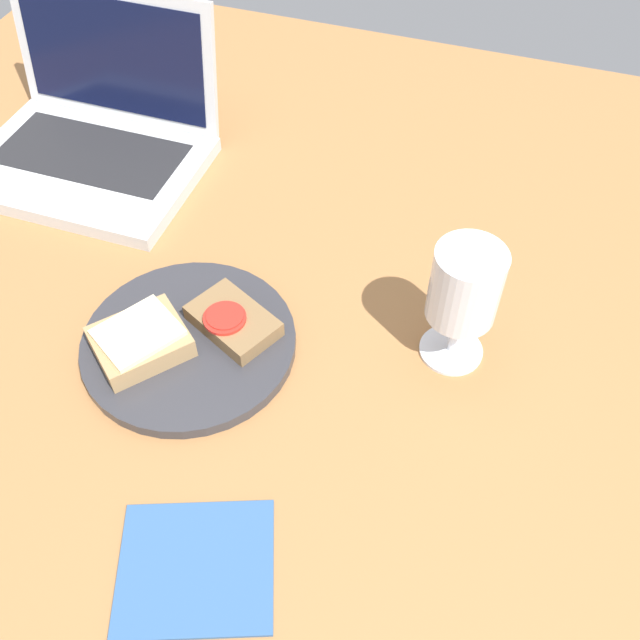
{
  "coord_description": "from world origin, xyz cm",
  "views": [
    {
      "loc": [
        22.9,
        -44.54,
        65.56
      ],
      "look_at": [
        7.44,
        1.12,
        8.0
      ],
      "focal_mm": 40.0,
      "sensor_mm": 36.0,
      "label": 1
    }
  ],
  "objects_px": {
    "plate": "(189,343)",
    "laptop": "(93,137)",
    "sandwich_with_tomato": "(231,323)",
    "wine_glass": "(465,289)",
    "sandwich_with_cheese": "(140,340)",
    "napkin": "(196,567)"
  },
  "relations": [
    {
      "from": "plate",
      "to": "laptop",
      "type": "bearing_deg",
      "value": 135.22
    },
    {
      "from": "wine_glass",
      "to": "laptop",
      "type": "bearing_deg",
      "value": 161.9
    },
    {
      "from": "wine_glass",
      "to": "laptop",
      "type": "xyz_separation_m",
      "value": [
        -0.54,
        0.18,
        -0.06
      ]
    },
    {
      "from": "sandwich_with_cheese",
      "to": "wine_glass",
      "type": "height_order",
      "value": "wine_glass"
    },
    {
      "from": "sandwich_with_cheese",
      "to": "laptop",
      "type": "relative_size",
      "value": 0.4
    },
    {
      "from": "wine_glass",
      "to": "napkin",
      "type": "relative_size",
      "value": 1.09
    },
    {
      "from": "sandwich_with_tomato",
      "to": "wine_glass",
      "type": "distance_m",
      "value": 0.25
    },
    {
      "from": "napkin",
      "to": "laptop",
      "type": "bearing_deg",
      "value": 127.81
    },
    {
      "from": "plate",
      "to": "sandwich_with_cheese",
      "type": "distance_m",
      "value": 0.05
    },
    {
      "from": "wine_glass",
      "to": "sandwich_with_cheese",
      "type": "bearing_deg",
      "value": -159.9
    },
    {
      "from": "sandwich_with_tomato",
      "to": "wine_glass",
      "type": "height_order",
      "value": "wine_glass"
    },
    {
      "from": "plate",
      "to": "sandwich_with_cheese",
      "type": "height_order",
      "value": "sandwich_with_cheese"
    },
    {
      "from": "napkin",
      "to": "plate",
      "type": "bearing_deg",
      "value": 116.64
    },
    {
      "from": "wine_glass",
      "to": "laptop",
      "type": "distance_m",
      "value": 0.57
    },
    {
      "from": "sandwich_with_cheese",
      "to": "wine_glass",
      "type": "distance_m",
      "value": 0.34
    },
    {
      "from": "sandwich_with_tomato",
      "to": "laptop",
      "type": "height_order",
      "value": "laptop"
    },
    {
      "from": "sandwich_with_tomato",
      "to": "wine_glass",
      "type": "relative_size",
      "value": 0.77
    },
    {
      "from": "plate",
      "to": "laptop",
      "type": "height_order",
      "value": "laptop"
    },
    {
      "from": "plate",
      "to": "sandwich_with_cheese",
      "type": "bearing_deg",
      "value": -145.18
    },
    {
      "from": "plate",
      "to": "napkin",
      "type": "bearing_deg",
      "value": -63.36
    },
    {
      "from": "plate",
      "to": "sandwich_with_tomato",
      "type": "distance_m",
      "value": 0.05
    },
    {
      "from": "plate",
      "to": "sandwich_with_tomato",
      "type": "bearing_deg",
      "value": 34.93
    }
  ]
}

